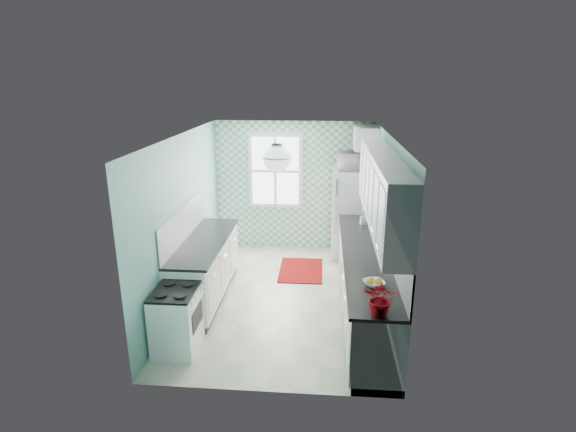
# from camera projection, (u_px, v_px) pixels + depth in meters

# --- Properties ---
(floor) EXTENTS (3.00, 4.40, 0.02)m
(floor) POSITION_uv_depth(u_px,v_px,m) (284.00, 298.00, 7.00)
(floor) COLOR beige
(floor) RESTS_ON ground
(ceiling) EXTENTS (3.00, 4.40, 0.02)m
(ceiling) POSITION_uv_depth(u_px,v_px,m) (283.00, 135.00, 6.25)
(ceiling) COLOR white
(ceiling) RESTS_ON wall_back
(wall_back) EXTENTS (3.00, 0.02, 2.50)m
(wall_back) POSITION_uv_depth(u_px,v_px,m) (294.00, 186.00, 8.73)
(wall_back) COLOR #67A49C
(wall_back) RESTS_ON floor
(wall_front) EXTENTS (3.00, 0.02, 2.50)m
(wall_front) POSITION_uv_depth(u_px,v_px,m) (263.00, 288.00, 4.52)
(wall_front) COLOR #67A49C
(wall_front) RESTS_ON floor
(wall_left) EXTENTS (0.02, 4.40, 2.50)m
(wall_left) POSITION_uv_depth(u_px,v_px,m) (183.00, 218.00, 6.74)
(wall_left) COLOR #67A49C
(wall_left) RESTS_ON floor
(wall_right) EXTENTS (0.02, 4.40, 2.50)m
(wall_right) POSITION_uv_depth(u_px,v_px,m) (387.00, 224.00, 6.51)
(wall_right) COLOR #67A49C
(wall_right) RESTS_ON floor
(accent_wall) EXTENTS (3.00, 0.01, 2.50)m
(accent_wall) POSITION_uv_depth(u_px,v_px,m) (294.00, 186.00, 8.71)
(accent_wall) COLOR #63B395
(accent_wall) RESTS_ON wall_back
(window) EXTENTS (1.04, 0.05, 1.44)m
(window) POSITION_uv_depth(u_px,v_px,m) (275.00, 171.00, 8.62)
(window) COLOR white
(window) RESTS_ON wall_back
(backsplash_right) EXTENTS (0.02, 3.60, 0.51)m
(backsplash_right) POSITION_uv_depth(u_px,v_px,m) (389.00, 237.00, 6.14)
(backsplash_right) COLOR white
(backsplash_right) RESTS_ON wall_right
(backsplash_left) EXTENTS (0.02, 2.15, 0.51)m
(backsplash_left) POSITION_uv_depth(u_px,v_px,m) (184.00, 223.00, 6.69)
(backsplash_left) COLOR white
(backsplash_left) RESTS_ON wall_left
(upper_cabinets_right) EXTENTS (0.33, 3.20, 0.90)m
(upper_cabinets_right) POSITION_uv_depth(u_px,v_px,m) (382.00, 190.00, 5.76)
(upper_cabinets_right) COLOR white
(upper_cabinets_right) RESTS_ON wall_right
(upper_cabinet_fridge) EXTENTS (0.40, 0.74, 0.40)m
(upper_cabinet_fridge) POSITION_uv_depth(u_px,v_px,m) (365.00, 138.00, 7.97)
(upper_cabinet_fridge) COLOR white
(upper_cabinet_fridge) RESTS_ON wall_right
(ceiling_light) EXTENTS (0.34, 0.34, 0.35)m
(ceiling_light) POSITION_uv_depth(u_px,v_px,m) (277.00, 158.00, 5.54)
(ceiling_light) COLOR silver
(ceiling_light) RESTS_ON ceiling
(base_cabinets_right) EXTENTS (0.60, 3.60, 0.90)m
(base_cabinets_right) POSITION_uv_depth(u_px,v_px,m) (365.00, 285.00, 6.39)
(base_cabinets_right) COLOR white
(base_cabinets_right) RESTS_ON floor
(countertop_right) EXTENTS (0.63, 3.60, 0.04)m
(countertop_right) POSITION_uv_depth(u_px,v_px,m) (365.00, 254.00, 6.25)
(countertop_right) COLOR black
(countertop_right) RESTS_ON base_cabinets_right
(base_cabinets_left) EXTENTS (0.60, 2.15, 0.90)m
(base_cabinets_left) POSITION_uv_depth(u_px,v_px,m) (205.00, 270.00, 6.89)
(base_cabinets_left) COLOR white
(base_cabinets_left) RESTS_ON floor
(countertop_left) EXTENTS (0.63, 2.15, 0.04)m
(countertop_left) POSITION_uv_depth(u_px,v_px,m) (204.00, 241.00, 6.74)
(countertop_left) COLOR black
(countertop_left) RESTS_ON base_cabinets_left
(fridge) EXTENTS (0.73, 0.72, 1.67)m
(fridge) POSITION_uv_depth(u_px,v_px,m) (351.00, 214.00, 8.38)
(fridge) COLOR white
(fridge) RESTS_ON floor
(stove) EXTENTS (0.52, 0.65, 0.78)m
(stove) POSITION_uv_depth(u_px,v_px,m) (177.00, 318.00, 5.58)
(stove) COLOR silver
(stove) RESTS_ON floor
(sink) EXTENTS (0.44, 0.37, 0.53)m
(sink) POSITION_uv_depth(u_px,v_px,m) (362.00, 230.00, 7.18)
(sink) COLOR silver
(sink) RESTS_ON countertop_right
(rug) EXTENTS (0.76, 1.08, 0.02)m
(rug) POSITION_uv_depth(u_px,v_px,m) (301.00, 270.00, 7.94)
(rug) COLOR maroon
(rug) RESTS_ON floor
(dish_towel) EXTENTS (0.10, 0.20, 0.31)m
(dish_towel) POSITION_uv_depth(u_px,v_px,m) (341.00, 265.00, 7.01)
(dish_towel) COLOR #51B6A1
(dish_towel) RESTS_ON base_cabinets_right
(fruit_bowl) EXTENTS (0.31, 0.31, 0.06)m
(fruit_bowl) POSITION_uv_depth(u_px,v_px,m) (374.00, 283.00, 5.27)
(fruit_bowl) COLOR white
(fruit_bowl) RESTS_ON countertop_right
(potted_plant) EXTENTS (0.40, 0.37, 0.38)m
(potted_plant) POSITION_uv_depth(u_px,v_px,m) (382.00, 299.00, 4.57)
(potted_plant) COLOR #C41A3C
(potted_plant) RESTS_ON countertop_right
(soap_bottle) EXTENTS (0.10, 0.11, 0.19)m
(soap_bottle) POSITION_uv_depth(u_px,v_px,m) (363.00, 219.00, 7.44)
(soap_bottle) COLOR #96C1D1
(soap_bottle) RESTS_ON countertop_right
(microwave) EXTENTS (0.60, 0.43, 0.32)m
(microwave) POSITION_uv_depth(u_px,v_px,m) (354.00, 161.00, 8.08)
(microwave) COLOR silver
(microwave) RESTS_ON fridge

